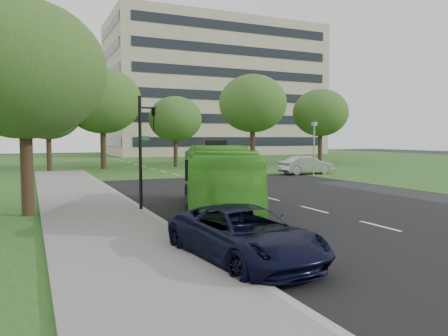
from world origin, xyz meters
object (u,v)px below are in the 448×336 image
object	(u,v)px
tree_park_e	(320,113)
camera_pole	(314,141)
tree_park_d	(253,104)
traffic_light	(144,144)
tree_park_a	(48,111)
tree_side_near	(24,70)
tree_park_b	(102,101)
tree_park_c	(175,119)
office_building	(214,90)
suv	(244,234)
bus	(216,180)
sedan	(306,165)

from	to	relation	value
tree_park_e	camera_pole	distance (m)	20.37
tree_park_d	traffic_light	xyz separation A→B (m)	(-19.99, -27.99, -4.33)
tree_park_a	traffic_light	distance (m)	26.65
tree_park_a	tree_side_near	size ratio (longest dim) A/B	0.96
tree_park_b	tree_park_e	world-z (taller)	tree_park_b
tree_park_a	tree_park_b	xyz separation A→B (m)	(5.19, 0.87, 1.21)
tree_park_b	tree_park_d	xyz separation A→B (m)	(17.60, 0.76, 0.33)
tree_park_c	tree_park_d	xyz separation A→B (m)	(9.85, 0.63, 2.04)
tree_park_a	camera_pole	world-z (taller)	tree_park_a
office_building	traffic_light	size ratio (longest dim) A/B	8.03
tree_park_c	tree_park_b	bearing A→B (deg)	-179.04
tree_park_e	suv	bearing A→B (deg)	-128.78
tree_park_b	camera_pole	size ratio (longest dim) A/B	2.28
tree_park_d	camera_pole	distance (m)	17.33
tree_park_c	tree_side_near	distance (m)	30.13
bus	tree_park_a	bearing A→B (deg)	120.00
suv	traffic_light	world-z (taller)	traffic_light
tree_park_a	tree_park_e	bearing A→B (deg)	1.75
tree_park_b	tree_park_d	size ratio (longest dim) A/B	0.96
tree_park_b	traffic_light	size ratio (longest dim) A/B	2.06
tree_park_a	office_building	bearing A→B (deg)	47.80
tree_park_a	tree_park_b	bearing A→B (deg)	9.54
tree_park_e	tree_side_near	distance (m)	42.92
tree_park_b	tree_park_c	xyz separation A→B (m)	(7.75, 0.13, -1.70)
tree_park_b	bus	distance (m)	29.38
tree_park_c	tree_park_e	bearing A→B (deg)	-0.05
office_building	sedan	world-z (taller)	office_building
camera_pole	sedan	bearing A→B (deg)	63.69
office_building	tree_park_a	xyz separation A→B (m)	(-31.81, -35.08, -6.77)
tree_park_c	suv	world-z (taller)	tree_park_c
sedan	tree_side_near	bearing A→B (deg)	119.05
tree_side_near	traffic_light	world-z (taller)	tree_side_near
tree_park_c	traffic_light	world-z (taller)	tree_park_c
traffic_light	tree_park_d	bearing A→B (deg)	75.38
tree_park_d	camera_pole	bearing A→B (deg)	-100.12
tree_side_near	sedan	world-z (taller)	tree_side_near
tree_side_near	bus	world-z (taller)	tree_side_near
office_building	tree_park_c	bearing A→B (deg)	-118.97
office_building	tree_side_near	size ratio (longest dim) A/B	4.58
office_building	traffic_light	bearing A→B (deg)	-115.27
tree_park_b	tree_park_a	bearing A→B (deg)	-170.46
office_building	tree_side_near	xyz separation A→B (m)	(-33.61, -60.34, -6.56)
tree_side_near	suv	size ratio (longest dim) A/B	1.70
sedan	camera_pole	size ratio (longest dim) A/B	1.08
tree_side_near	traffic_light	size ratio (longest dim) A/B	1.75
traffic_light	camera_pole	bearing A→B (deg)	54.88
tree_park_a	tree_park_d	distance (m)	22.90
tree_park_b	tree_park_e	size ratio (longest dim) A/B	1.10
tree_park_a	tree_park_c	world-z (taller)	tree_park_a
office_building	suv	bearing A→B (deg)	-112.14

